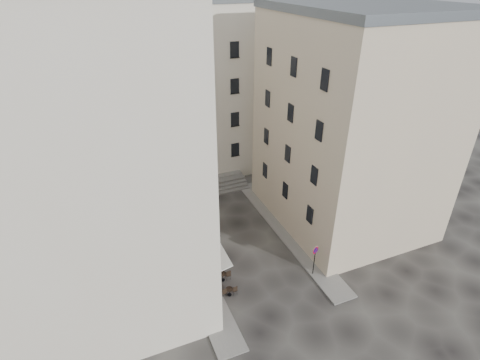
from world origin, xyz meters
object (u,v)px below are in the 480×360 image
no_parking_sign (315,255)px  bistro_table_b (222,276)px  pedestrian (201,236)px  bistro_table_a (229,291)px

no_parking_sign → bistro_table_b: size_ratio=2.18×
bistro_table_b → pedestrian: size_ratio=0.66×
no_parking_sign → bistro_table_b: no_parking_sign is taller
bistro_table_b → pedestrian: bearing=93.1°
no_parking_sign → bistro_table_a: (-6.74, 0.53, -1.53)m
no_parking_sign → bistro_table_b: 7.17m
bistro_table_a → pedestrian: pedestrian is taller
no_parking_sign → bistro_table_a: bearing=157.4°
bistro_table_a → bistro_table_b: 1.60m
bistro_table_b → no_parking_sign: bearing=-17.6°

